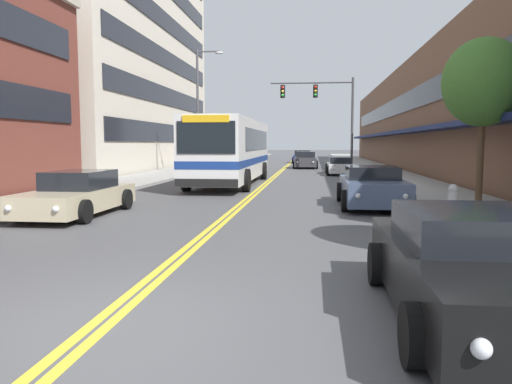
# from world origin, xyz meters

# --- Properties ---
(ground_plane) EXTENTS (240.00, 240.00, 0.00)m
(ground_plane) POSITION_xyz_m (0.00, 37.00, 0.00)
(ground_plane) COLOR #4C4C4F
(sidewalk_left) EXTENTS (3.56, 106.00, 0.13)m
(sidewalk_left) POSITION_xyz_m (-7.28, 37.00, 0.06)
(sidewalk_left) COLOR #9E9B96
(sidewalk_left) RESTS_ON ground_plane
(sidewalk_right) EXTENTS (3.56, 106.00, 0.13)m
(sidewalk_right) POSITION_xyz_m (7.28, 37.00, 0.06)
(sidewalk_right) COLOR #9E9B96
(sidewalk_right) RESTS_ON ground_plane
(centre_line) EXTENTS (0.34, 106.00, 0.01)m
(centre_line) POSITION_xyz_m (0.00, 37.00, 0.00)
(centre_line) COLOR yellow
(centre_line) RESTS_ON ground_plane
(office_tower_left) EXTENTS (12.08, 27.57, 26.29)m
(office_tower_left) POSITION_xyz_m (-15.29, 34.29, 13.15)
(office_tower_left) COLOR beige
(office_tower_left) RESTS_ON ground_plane
(storefront_row_right) EXTENTS (9.10, 68.00, 8.32)m
(storefront_row_right) POSITION_xyz_m (13.29, 37.00, 4.16)
(storefront_row_right) COLOR brown
(storefront_row_right) RESTS_ON ground_plane
(city_bus) EXTENTS (2.94, 12.45, 3.24)m
(city_bus) POSITION_xyz_m (-1.75, 20.05, 1.83)
(city_bus) COLOR silver
(city_bus) RESTS_ON ground_plane
(car_champagne_parked_left_near) EXTENTS (2.15, 4.38, 1.22)m
(car_champagne_parked_left_near) POSITION_xyz_m (-4.29, 31.15, 0.58)
(car_champagne_parked_left_near) COLOR beige
(car_champagne_parked_left_near) RESTS_ON ground_plane
(car_beige_parked_left_far) EXTENTS (2.02, 4.83, 1.29)m
(car_beige_parked_left_far) POSITION_xyz_m (-4.37, 8.25, 0.59)
(car_beige_parked_left_far) COLOR #BCAD89
(car_beige_parked_left_far) RESTS_ON ground_plane
(car_black_parked_right_foreground) EXTENTS (2.12, 4.59, 1.29)m
(car_black_parked_right_foreground) POSITION_xyz_m (4.32, 0.55, 0.61)
(car_black_parked_right_foreground) COLOR black
(car_black_parked_right_foreground) RESTS_ON ground_plane
(car_slate_blue_parked_right_mid) EXTENTS (2.16, 4.70, 1.33)m
(car_slate_blue_parked_right_mid) POSITION_xyz_m (4.37, 11.29, 0.64)
(car_slate_blue_parked_right_mid) COLOR #475675
(car_slate_blue_parked_right_mid) RESTS_ON ground_plane
(car_white_parked_right_far) EXTENTS (1.97, 4.82, 1.17)m
(car_white_parked_right_far) POSITION_xyz_m (4.27, 28.82, 0.55)
(car_white_parked_right_far) COLOR white
(car_white_parked_right_far) RESTS_ON ground_plane
(car_navy_moving_lead) EXTENTS (2.16, 4.83, 1.36)m
(car_navy_moving_lead) POSITION_xyz_m (1.27, 48.74, 0.62)
(car_navy_moving_lead) COLOR #19234C
(car_navy_moving_lead) RESTS_ON ground_plane
(car_dark_grey_moving_second) EXTENTS (2.07, 4.39, 1.40)m
(car_dark_grey_moving_second) POSITION_xyz_m (1.80, 37.16, 0.65)
(car_dark_grey_moving_second) COLOR #38383D
(car_dark_grey_moving_second) RESTS_ON ground_plane
(traffic_signal_mast) EXTENTS (6.02, 0.38, 6.80)m
(traffic_signal_mast) POSITION_xyz_m (3.21, 31.41, 4.84)
(traffic_signal_mast) COLOR #47474C
(traffic_signal_mast) RESTS_ON ground_plane
(street_lamp_left_far) EXTENTS (1.83, 0.28, 8.28)m
(street_lamp_left_far) POSITION_xyz_m (-5.08, 27.61, 4.84)
(street_lamp_left_far) COLOR #47474C
(street_lamp_left_far) RESTS_ON ground_plane
(street_tree_right_mid) EXTENTS (2.59, 2.59, 5.34)m
(street_tree_right_mid) POSITION_xyz_m (7.85, 11.59, 4.03)
(street_tree_right_mid) COLOR brown
(street_tree_right_mid) RESTS_ON sidewalk_right
(fire_hydrant) EXTENTS (0.35, 0.27, 0.93)m
(fire_hydrant) POSITION_xyz_m (5.95, 7.59, 0.59)
(fire_hydrant) COLOR #B7B7BC
(fire_hydrant) RESTS_ON sidewalk_right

